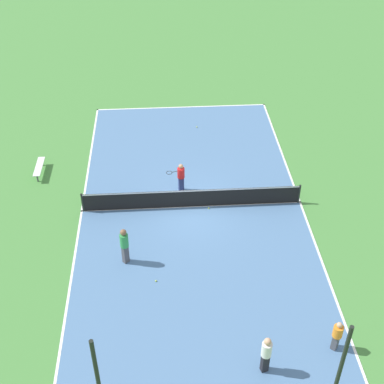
{
  "coord_description": "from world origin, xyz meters",
  "views": [
    {
      "loc": [
        1.35,
        20.25,
        16.21
      ],
      "look_at": [
        0.0,
        0.0,
        0.9
      ],
      "focal_mm": 50.0,
      "sensor_mm": 36.0,
      "label": 1
    }
  ],
  "objects_px": {
    "player_center_orange": "(337,334)",
    "player_far_green": "(124,244)",
    "tennis_ball_far_baseline": "(156,281)",
    "tennis_ball_near_net": "(209,208)",
    "bench": "(39,167)",
    "tennis_net": "(192,198)",
    "player_far_white": "(266,353)",
    "tennis_ball_right_alley": "(197,127)",
    "player_coach_red": "(181,176)"
  },
  "relations": [
    {
      "from": "bench",
      "to": "player_center_orange",
      "type": "distance_m",
      "value": 17.22
    },
    {
      "from": "player_far_white",
      "to": "tennis_ball_right_alley",
      "type": "distance_m",
      "value": 16.92
    },
    {
      "from": "tennis_ball_near_net",
      "to": "player_far_green",
      "type": "bearing_deg",
      "value": 41.01
    },
    {
      "from": "bench",
      "to": "tennis_ball_right_alley",
      "type": "distance_m",
      "value": 9.58
    },
    {
      "from": "player_coach_red",
      "to": "player_far_green",
      "type": "bearing_deg",
      "value": 48.84
    },
    {
      "from": "tennis_net",
      "to": "player_far_white",
      "type": "relative_size",
      "value": 6.24
    },
    {
      "from": "tennis_net",
      "to": "player_far_white",
      "type": "distance_m",
      "value": 9.5
    },
    {
      "from": "player_far_white",
      "to": "tennis_ball_right_alley",
      "type": "relative_size",
      "value": 24.81
    },
    {
      "from": "tennis_net",
      "to": "tennis_ball_near_net",
      "type": "xyz_separation_m",
      "value": [
        -0.79,
        0.23,
        -0.49
      ]
    },
    {
      "from": "bench",
      "to": "player_center_orange",
      "type": "bearing_deg",
      "value": 46.13
    },
    {
      "from": "player_far_white",
      "to": "player_coach_red",
      "type": "xyz_separation_m",
      "value": [
        2.37,
        -10.68,
        -0.08
      ]
    },
    {
      "from": "player_coach_red",
      "to": "tennis_ball_right_alley",
      "type": "height_order",
      "value": "player_coach_red"
    },
    {
      "from": "tennis_net",
      "to": "player_center_orange",
      "type": "distance_m",
      "value": 9.71
    },
    {
      "from": "player_center_orange",
      "to": "tennis_ball_near_net",
      "type": "xyz_separation_m",
      "value": [
        3.8,
        -8.32,
        -0.73
      ]
    },
    {
      "from": "bench",
      "to": "tennis_ball_right_alley",
      "type": "height_order",
      "value": "bench"
    },
    {
      "from": "player_far_green",
      "to": "tennis_ball_near_net",
      "type": "relative_size",
      "value": 26.32
    },
    {
      "from": "player_center_orange",
      "to": "tennis_ball_far_baseline",
      "type": "height_order",
      "value": "player_center_orange"
    },
    {
      "from": "tennis_ball_right_alley",
      "to": "tennis_ball_near_net",
      "type": "bearing_deg",
      "value": 90.04
    },
    {
      "from": "tennis_ball_far_baseline",
      "to": "tennis_ball_near_net",
      "type": "distance_m",
      "value": 5.3
    },
    {
      "from": "player_far_white",
      "to": "bench",
      "type": "bearing_deg",
      "value": 113.13
    },
    {
      "from": "tennis_net",
      "to": "tennis_ball_right_alley",
      "type": "xyz_separation_m",
      "value": [
        -0.79,
        -7.56,
        -0.49
      ]
    },
    {
      "from": "player_far_white",
      "to": "player_far_green",
      "type": "distance_m",
      "value": 7.57
    },
    {
      "from": "bench",
      "to": "player_far_green",
      "type": "xyz_separation_m",
      "value": [
        -4.75,
        6.97,
        0.66
      ]
    },
    {
      "from": "tennis_net",
      "to": "player_far_green",
      "type": "height_order",
      "value": "player_far_green"
    },
    {
      "from": "player_far_green",
      "to": "tennis_ball_far_baseline",
      "type": "relative_size",
      "value": 26.32
    },
    {
      "from": "bench",
      "to": "player_far_white",
      "type": "distance_m",
      "value": 15.98
    },
    {
      "from": "tennis_ball_far_baseline",
      "to": "player_far_green",
      "type": "bearing_deg",
      "value": -44.94
    },
    {
      "from": "bench",
      "to": "player_coach_red",
      "type": "distance_m",
      "value": 7.64
    },
    {
      "from": "player_coach_red",
      "to": "tennis_ball_near_net",
      "type": "distance_m",
      "value": 2.21
    },
    {
      "from": "tennis_net",
      "to": "tennis_ball_near_net",
      "type": "distance_m",
      "value": 0.96
    },
    {
      "from": "tennis_net",
      "to": "player_center_orange",
      "type": "xyz_separation_m",
      "value": [
        -4.59,
        8.56,
        0.24
      ]
    },
    {
      "from": "tennis_net",
      "to": "tennis_ball_far_baseline",
      "type": "relative_size",
      "value": 154.96
    },
    {
      "from": "player_coach_red",
      "to": "tennis_ball_right_alley",
      "type": "xyz_separation_m",
      "value": [
        -1.26,
        -6.18,
        -0.85
      ]
    },
    {
      "from": "player_center_orange",
      "to": "tennis_ball_right_alley",
      "type": "bearing_deg",
      "value": 56.13
    },
    {
      "from": "tennis_ball_near_net",
      "to": "player_far_white",
      "type": "bearing_deg",
      "value": 96.95
    },
    {
      "from": "player_far_white",
      "to": "tennis_ball_near_net",
      "type": "relative_size",
      "value": 24.81
    },
    {
      "from": "tennis_net",
      "to": "player_far_white",
      "type": "bearing_deg",
      "value": 101.55
    },
    {
      "from": "tennis_ball_near_net",
      "to": "tennis_ball_right_alley",
      "type": "height_order",
      "value": "same"
    },
    {
      "from": "player_far_green",
      "to": "tennis_ball_right_alley",
      "type": "xyz_separation_m",
      "value": [
        -3.86,
        -11.16,
        -1.0
      ]
    },
    {
      "from": "tennis_net",
      "to": "player_far_green",
      "type": "distance_m",
      "value": 4.76
    },
    {
      "from": "player_far_white",
      "to": "tennis_ball_near_net",
      "type": "height_order",
      "value": "player_far_white"
    },
    {
      "from": "player_coach_red",
      "to": "tennis_ball_near_net",
      "type": "height_order",
      "value": "player_coach_red"
    },
    {
      "from": "player_center_orange",
      "to": "player_far_green",
      "type": "relative_size",
      "value": 0.77
    },
    {
      "from": "player_center_orange",
      "to": "bench",
      "type": "bearing_deg",
      "value": 88.98
    },
    {
      "from": "tennis_net",
      "to": "player_coach_red",
      "type": "bearing_deg",
      "value": -71.32
    },
    {
      "from": "player_far_green",
      "to": "tennis_ball_far_baseline",
      "type": "bearing_deg",
      "value": 93.75
    },
    {
      "from": "tennis_net",
      "to": "tennis_ball_far_baseline",
      "type": "bearing_deg",
      "value": 69.52
    },
    {
      "from": "player_far_white",
      "to": "tennis_ball_far_baseline",
      "type": "height_order",
      "value": "player_far_white"
    },
    {
      "from": "player_center_orange",
      "to": "player_coach_red",
      "type": "xyz_separation_m",
      "value": [
        5.06,
        -9.94,
        0.12
      ]
    },
    {
      "from": "player_coach_red",
      "to": "tennis_ball_far_baseline",
      "type": "xyz_separation_m",
      "value": [
        1.35,
        6.23,
        -0.85
      ]
    }
  ]
}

